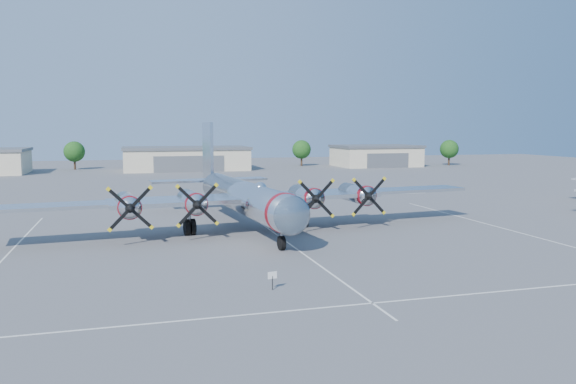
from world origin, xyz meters
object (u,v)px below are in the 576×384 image
object	(u,v)px
main_bomber_b29	(242,228)
info_placard	(272,277)
hangar_center	(186,158)
tree_far_east	(449,149)
tree_east	(302,150)
tree_west	(74,152)
hangar_east	(376,156)

from	to	relation	value
main_bomber_b29	info_placard	size ratio (longest dim) A/B	41.91
main_bomber_b29	hangar_center	bearing A→B (deg)	82.68
tree_far_east	main_bomber_b29	bearing A→B (deg)	-132.61
tree_far_east	main_bomber_b29	world-z (taller)	tree_far_east
tree_east	tree_far_east	distance (m)	38.83
hangar_center	info_placard	xyz separation A→B (m)	(-4.70, -99.93, -1.92)
tree_east	info_placard	world-z (taller)	tree_east
hangar_center	tree_east	xyz separation A→B (m)	(30.00, 6.04, 1.51)
tree_far_east	main_bomber_b29	distance (m)	104.01
tree_east	tree_west	bearing A→B (deg)	177.92
hangar_east	tree_east	bearing A→B (deg)	161.46
hangar_east	tree_west	size ratio (longest dim) A/B	3.10
tree_east	main_bomber_b29	distance (m)	90.57
tree_east	main_bomber_b29	xyz separation A→B (m)	(-32.36, -84.49, -4.22)
hangar_east	main_bomber_b29	size ratio (longest dim) A/B	0.44
tree_east	tree_far_east	size ratio (longest dim) A/B	1.00
tree_west	tree_far_east	xyz separation A→B (m)	(93.00, -10.00, 0.00)
tree_east	info_placard	distance (m)	111.56
hangar_east	tree_east	xyz separation A→B (m)	(-18.00, 6.04, 1.51)
hangar_east	info_placard	xyz separation A→B (m)	(-52.70, -99.93, -1.93)
hangar_east	main_bomber_b29	bearing A→B (deg)	-122.70
tree_east	tree_far_east	bearing A→B (deg)	-11.89
hangar_east	info_placard	world-z (taller)	hangar_east
hangar_center	tree_far_east	xyz separation A→B (m)	(68.00, -1.96, 1.51)
hangar_east	main_bomber_b29	world-z (taller)	hangar_east
hangar_east	tree_west	world-z (taller)	tree_west
tree_far_east	tree_east	bearing A→B (deg)	168.11
hangar_center	main_bomber_b29	xyz separation A→B (m)	(-2.36, -78.45, -2.71)
tree_east	main_bomber_b29	world-z (taller)	tree_east
hangar_east	info_placard	bearing A→B (deg)	-117.81
tree_west	tree_east	size ratio (longest dim) A/B	1.00
tree_far_east	info_placard	distance (m)	122.04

